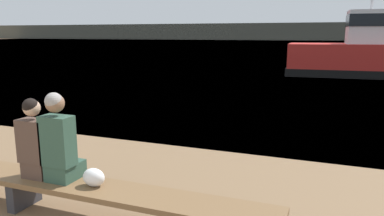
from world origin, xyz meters
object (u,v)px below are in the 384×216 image
bench_main (23,180)px  tugboat_red (366,55)px  person_right (59,142)px  shopping_bag (94,177)px  person_left (37,143)px

bench_main → tugboat_red: tugboat_red is taller
bench_main → person_right: person_right is taller
person_right → shopping_bag: 0.58m
person_right → shopping_bag: size_ratio=3.96×
bench_main → person_right: bearing=0.6°
bench_main → person_left: bearing=2.1°
person_right → person_left: bearing=179.4°
person_left → person_right: 0.35m
person_left → tugboat_red: size_ratio=0.12×
shopping_bag → tugboat_red: bearing=77.7°
shopping_bag → tugboat_red: (3.87, 17.76, 0.51)m
bench_main → tugboat_red: (4.92, 17.76, 0.69)m
shopping_bag → person_left: bearing=179.6°
person_right → tugboat_red: bearing=76.3°
shopping_bag → person_right: bearing=179.7°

